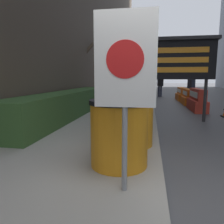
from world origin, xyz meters
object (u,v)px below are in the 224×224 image
(jersey_barrier_orange_far, at_px, (188,98))
(pedestrian_passerby, at_px, (160,84))
(barrel_drum_back, at_px, (130,112))
(message_board, at_px, (176,60))
(barrel_drum_middle, at_px, (131,120))
(pedestrian_worker, at_px, (191,85))
(jersey_barrier_orange_near, at_px, (182,95))
(barrel_drum_foreground, at_px, (119,133))
(traffic_cone_far, at_px, (196,100))
(warning_sign, at_px, (125,71))
(traffic_light_near_curb, at_px, (159,61))
(jersey_barrier_red_striped, at_px, (197,101))

(jersey_barrier_orange_far, relative_size, pedestrian_passerby, 0.98)
(barrel_drum_back, height_order, message_board, message_board)
(barrel_drum_middle, distance_m, pedestrian_worker, 10.35)
(barrel_drum_middle, relative_size, jersey_barrier_orange_near, 0.49)
(jersey_barrier_orange_far, bearing_deg, barrel_drum_middle, -106.28)
(barrel_drum_middle, distance_m, message_board, 3.78)
(barrel_drum_foreground, bearing_deg, traffic_cone_far, 71.81)
(warning_sign, bearing_deg, barrel_drum_middle, 92.52)
(pedestrian_worker, relative_size, pedestrian_passerby, 0.98)
(barrel_drum_foreground, distance_m, traffic_light_near_curb, 16.39)
(pedestrian_worker, bearing_deg, traffic_cone_far, 147.36)
(jersey_barrier_orange_near, xyz_separation_m, traffic_cone_far, (0.16, -3.49, -0.00))
(jersey_barrier_orange_far, relative_size, pedestrian_worker, 0.99)
(traffic_cone_far, distance_m, pedestrian_passerby, 6.06)
(barrel_drum_foreground, height_order, jersey_barrier_orange_far, barrel_drum_foreground)
(barrel_drum_foreground, xyz_separation_m, barrel_drum_middle, (0.08, 1.01, 0.00))
(barrel_drum_middle, relative_size, pedestrian_passerby, 0.58)
(jersey_barrier_red_striped, relative_size, jersey_barrier_orange_far, 1.27)
(pedestrian_passerby, bearing_deg, message_board, -32.51)
(barrel_drum_back, distance_m, jersey_barrier_red_striped, 5.50)
(barrel_drum_middle, distance_m, traffic_light_near_curb, 15.39)
(jersey_barrier_orange_far, distance_m, traffic_cone_far, 1.18)
(traffic_light_near_curb, bearing_deg, pedestrian_passerby, -89.30)
(barrel_drum_foreground, distance_m, traffic_cone_far, 8.39)
(traffic_cone_far, height_order, pedestrian_worker, pedestrian_worker)
(barrel_drum_foreground, relative_size, jersey_barrier_orange_far, 0.59)
(traffic_light_near_curb, relative_size, pedestrian_passerby, 2.33)
(pedestrian_worker, xyz_separation_m, pedestrian_passerby, (-1.71, 2.85, 0.02))
(barrel_drum_back, bearing_deg, jersey_barrier_orange_far, 70.81)
(jersey_barrier_orange_far, bearing_deg, pedestrian_passerby, 105.18)
(barrel_drum_foreground, bearing_deg, warning_sign, -77.59)
(warning_sign, height_order, traffic_light_near_curb, traffic_light_near_curb)
(barrel_drum_foreground, relative_size, message_board, 0.36)
(barrel_drum_back, distance_m, warning_sign, 2.87)
(warning_sign, height_order, pedestrian_worker, warning_sign)
(warning_sign, xyz_separation_m, jersey_barrier_orange_near, (2.30, 12.17, -1.12))
(barrel_drum_middle, relative_size, jersey_barrier_red_striped, 0.47)
(warning_sign, relative_size, traffic_cone_far, 2.71)
(barrel_drum_middle, relative_size, barrel_drum_back, 1.00)
(traffic_light_near_curb, distance_m, pedestrian_passerby, 3.00)
(jersey_barrier_red_striped, height_order, jersey_barrier_orange_far, jersey_barrier_red_striped)
(jersey_barrier_orange_far, bearing_deg, jersey_barrier_red_striped, -90.00)
(barrel_drum_middle, xyz_separation_m, traffic_cone_far, (2.54, 6.96, -0.28))
(traffic_cone_far, bearing_deg, barrel_drum_foreground, -108.19)
(warning_sign, distance_m, jersey_barrier_red_striped, 8.05)
(barrel_drum_middle, distance_m, pedestrian_passerby, 12.86)
(barrel_drum_foreground, height_order, barrel_drum_back, same)
(traffic_cone_far, distance_m, pedestrian_worker, 3.07)
(message_board, relative_size, jersey_barrier_red_striped, 1.30)
(pedestrian_passerby, bearing_deg, barrel_drum_back, -38.51)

